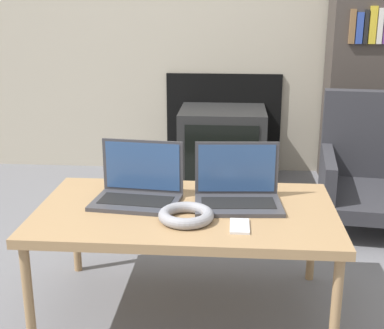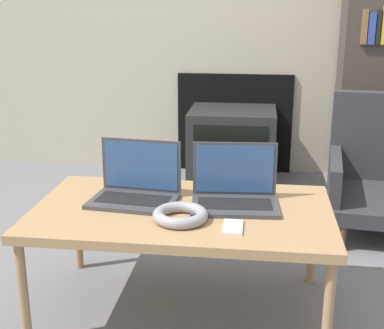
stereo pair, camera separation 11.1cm
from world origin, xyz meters
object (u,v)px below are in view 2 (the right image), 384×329
object	(u,v)px
laptop_right	(235,192)
tv	(232,146)
laptop_left	(136,187)
phone	(233,227)
headphones	(180,215)

from	to	relation	value
laptop_right	tv	size ratio (longest dim) A/B	0.60
laptop_left	phone	size ratio (longest dim) A/B	2.82
laptop_left	phone	xyz separation A→B (m)	(0.41, -0.24, -0.05)
tv	headphones	bearing A→B (deg)	-92.95
laptop_left	laptop_right	distance (m)	0.40
laptop_left	tv	distance (m)	1.65
laptop_right	headphones	distance (m)	0.27
phone	laptop_left	bearing A→B (deg)	149.37
laptop_right	headphones	xyz separation A→B (m)	(-0.19, -0.19, -0.03)
laptop_right	tv	world-z (taller)	laptop_right
laptop_left	phone	bearing A→B (deg)	-24.59
headphones	laptop_left	bearing A→B (deg)	137.23
headphones	phone	size ratio (longest dim) A/B	1.60
tv	laptop_left	bearing A→B (deg)	-100.65
laptop_right	phone	size ratio (longest dim) A/B	2.77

